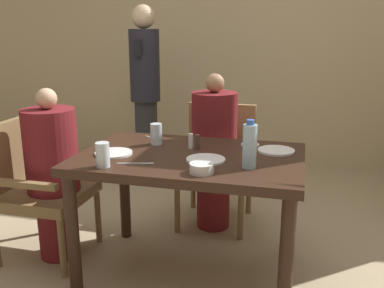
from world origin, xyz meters
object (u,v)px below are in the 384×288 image
object	(u,v)px
plate_main_right	(114,153)
glass_tall_mid	(103,155)
water_bottle	(250,146)
bowl_small	(202,168)
teacup_with_saucer	(250,140)
diner_in_left_chair	(53,173)
glass_tall_near	(156,134)
chair_left_side	(35,183)
standing_host	(145,89)
plate_dessert_center	(206,160)
diner_in_far_chair	(214,151)
plate_main_left	(276,151)
chair_far_side	(217,158)

from	to	relation	value
plate_main_right	glass_tall_mid	world-z (taller)	glass_tall_mid
water_bottle	bowl_small	bearing A→B (deg)	-146.76
bowl_small	glass_tall_mid	bearing A→B (deg)	-176.07
teacup_with_saucer	water_bottle	xyz separation A→B (m)	(0.05, -0.43, 0.08)
diner_in_left_chair	glass_tall_near	bearing A→B (deg)	14.40
chair_left_side	glass_tall_mid	world-z (taller)	glass_tall_mid
standing_host	plate_main_right	bearing A→B (deg)	-75.57
chair_left_side	plate_dessert_center	xyz separation A→B (m)	(1.12, -0.09, 0.27)
teacup_with_saucer	glass_tall_near	size ratio (longest dim) A/B	0.87
standing_host	glass_tall_mid	world-z (taller)	standing_host
standing_host	plate_dessert_center	xyz separation A→B (m)	(0.95, -1.63, -0.13)
diner_in_far_chair	glass_tall_near	world-z (taller)	diner_in_far_chair
teacup_with_saucer	glass_tall_near	bearing A→B (deg)	-168.06
diner_in_far_chair	bowl_small	xyz separation A→B (m)	(0.13, -0.96, 0.19)
diner_in_left_chair	glass_tall_mid	xyz separation A→B (m)	(0.51, -0.32, 0.25)
plate_main_left	teacup_with_saucer	distance (m)	0.19
plate_dessert_center	glass_tall_mid	distance (m)	0.54
standing_host	plate_main_right	distance (m)	1.70
plate_main_right	glass_tall_near	world-z (taller)	glass_tall_near
teacup_with_saucer	glass_tall_near	xyz separation A→B (m)	(-0.55, -0.12, 0.03)
diner_in_left_chair	standing_host	distance (m)	1.57
chair_left_side	chair_far_side	bearing A→B (deg)	38.39
chair_far_side	glass_tall_mid	size ratio (longest dim) A/B	6.83
plate_main_right	teacup_with_saucer	bearing A→B (deg)	27.65
diner_in_left_chair	standing_host	size ratio (longest dim) A/B	0.67
bowl_small	glass_tall_near	world-z (taller)	glass_tall_near
plate_dessert_center	glass_tall_mid	xyz separation A→B (m)	(-0.48, -0.23, 0.06)
plate_main_left	plate_main_right	size ratio (longest dim) A/B	1.00
plate_dessert_center	glass_tall_near	bearing A→B (deg)	145.28
bowl_small	teacup_with_saucer	bearing A→B (deg)	73.57
standing_host	glass_tall_mid	xyz separation A→B (m)	(0.47, -1.86, -0.07)
water_bottle	glass_tall_mid	xyz separation A→B (m)	(-0.72, -0.17, -0.05)
diner_in_left_chair	glass_tall_near	size ratio (longest dim) A/B	8.52
standing_host	plate_main_right	size ratio (longest dim) A/B	7.81
chair_far_side	diner_in_far_chair	distance (m)	0.17
diner_in_far_chair	glass_tall_mid	world-z (taller)	diner_in_far_chair
diner_in_far_chair	plate_main_right	distance (m)	0.89
chair_left_side	bowl_small	bearing A→B (deg)	-14.11
glass_tall_near	glass_tall_mid	world-z (taller)	same
diner_in_far_chair	plate_main_left	world-z (taller)	diner_in_far_chair
bowl_small	glass_tall_near	xyz separation A→B (m)	(-0.39, 0.45, 0.04)
diner_in_left_chair	chair_far_side	distance (m)	1.19
diner_in_left_chair	plate_main_left	size ratio (longest dim) A/B	5.20
diner_in_left_chair	water_bottle	world-z (taller)	diner_in_left_chair
standing_host	plate_dessert_center	distance (m)	1.89
water_bottle	glass_tall_near	size ratio (longest dim) A/B	1.94
chair_far_side	glass_tall_near	distance (m)	0.76
teacup_with_saucer	bowl_small	world-z (taller)	teacup_with_saucer
chair_left_side	teacup_with_saucer	bearing A→B (deg)	11.91
water_bottle	glass_tall_near	world-z (taller)	water_bottle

